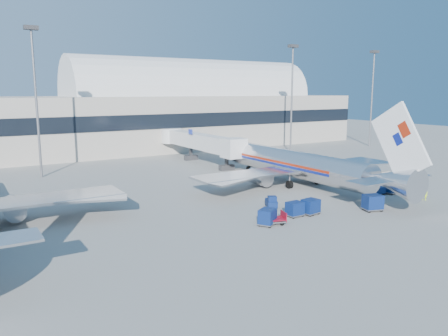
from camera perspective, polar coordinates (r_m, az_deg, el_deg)
ground at (r=53.24m, az=4.86°, el=-4.30°), size 260.00×260.00×0.00m
terminal at (r=98.99m, az=-21.77°, el=6.04°), size 170.00×28.15×21.00m
airliner_main at (r=62.26m, az=9.83°, el=0.42°), size 32.00×37.26×12.07m
jetbridge_near at (r=82.28m, az=-3.66°, el=3.56°), size 4.40×27.50×6.25m
mast_west at (r=72.20m, az=-23.49°, el=10.51°), size 2.00×1.20×22.60m
mast_east at (r=93.80m, az=8.89°, el=10.89°), size 2.00×1.20×22.60m
mast_far_east at (r=111.65m, az=18.85°, el=10.32°), size 2.00×1.20×22.60m
barrier_near at (r=66.53m, az=16.38°, el=-1.39°), size 3.00×0.55×0.90m
barrier_mid at (r=68.99m, az=18.21°, el=-1.09°), size 3.00×0.55×0.90m
barrier_far at (r=71.52m, az=19.92°, el=-0.82°), size 3.00×0.55×0.90m
tug_lead at (r=48.50m, az=11.26°, el=-4.96°), size 2.84×2.27×1.66m
tug_right at (r=59.47m, az=19.15°, el=-2.62°), size 2.55×1.64×1.53m
tug_left at (r=50.17m, az=6.21°, el=-4.45°), size 1.97×2.44×1.43m
cart_train_a at (r=48.05m, az=11.24°, el=-4.94°), size 2.06×1.68×1.66m
cart_train_b at (r=46.99m, az=9.24°, el=-5.28°), size 1.83×1.43×1.57m
cart_train_c at (r=43.59m, az=5.69°, el=-6.35°), size 2.33×2.17×1.65m
cart_solo_near at (r=51.27m, az=18.85°, el=-4.26°), size 2.41×2.09×1.80m
cart_solo_far at (r=60.63m, az=21.08°, el=-2.36°), size 1.89×1.49×1.59m
cart_open_red at (r=44.12m, az=6.48°, el=-6.76°), size 2.66×2.21×0.61m
ramp_worker at (r=58.67m, az=24.74°, el=-2.94°), size 0.59×0.76×1.84m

